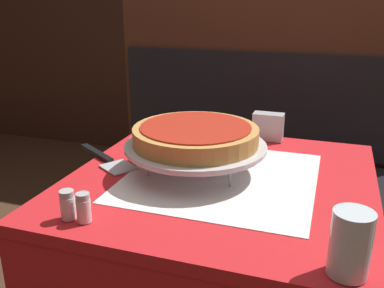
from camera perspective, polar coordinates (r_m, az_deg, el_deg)
dining_table_front at (r=1.19m, az=3.78°, el=-9.06°), size 0.79×0.79×0.77m
dining_table_rear at (r=2.62m, az=19.23°, el=5.97°), size 0.69×0.69×0.78m
booth_bench at (r=2.07m, az=7.32°, el=-6.21°), size 1.39×0.54×1.22m
pizza_pan_stand at (r=1.15m, az=0.48°, el=-0.45°), size 0.38×0.38×0.08m
deep_dish_pizza at (r=1.14m, az=0.48°, el=1.21°), size 0.34×0.34×0.05m
pizza_server at (r=1.28m, az=-11.50°, el=-1.91°), size 0.25×0.18×0.01m
water_glass_near at (r=0.79m, az=20.37°, el=-12.35°), size 0.07×0.07×0.12m
salt_shaker at (r=0.96m, az=-16.25°, el=-7.80°), size 0.03×0.03×0.07m
pepper_shaker at (r=0.94m, az=-14.25°, el=-8.24°), size 0.03×0.03×0.07m
napkin_holder at (r=1.44m, az=10.10°, el=2.31°), size 0.10×0.05×0.09m
condiment_caddy at (r=2.49m, az=20.70°, el=8.72°), size 0.11×0.11×0.17m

